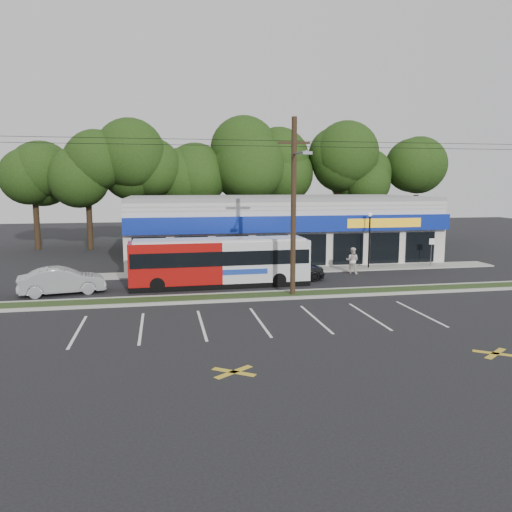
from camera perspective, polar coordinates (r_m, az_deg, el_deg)
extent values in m
plane|color=black|center=(27.21, -1.40, -5.27)|extent=(120.00, 120.00, 0.00)
cube|color=#253214|center=(28.16, -1.73, -4.69)|extent=(40.00, 1.60, 0.12)
cube|color=#9E9E93|center=(27.34, -1.45, -5.06)|extent=(40.00, 0.25, 0.14)
cube|color=#9E9E93|center=(28.98, -2.00, -4.30)|extent=(40.00, 0.25, 0.14)
cube|color=#9E9E93|center=(36.86, 4.00, -1.63)|extent=(32.00, 2.20, 0.10)
cube|color=beige|center=(43.40, 2.32, 3.14)|extent=(25.00, 12.00, 5.00)
cube|color=#102699|center=(37.29, 4.50, 3.67)|extent=(25.00, 0.50, 1.20)
cube|color=black|center=(37.68, 4.39, 0.66)|extent=(24.00, 0.12, 2.40)
cube|color=yellow|center=(39.46, 14.48, 3.68)|extent=(6.00, 0.06, 0.70)
cube|color=gray|center=(43.25, 2.34, 6.64)|extent=(25.00, 12.00, 0.30)
cylinder|color=black|center=(28.10, 4.30, 5.45)|extent=(0.30, 0.30, 10.00)
cube|color=black|center=(28.16, 4.38, 12.78)|extent=(1.80, 0.12, 0.12)
cylinder|color=#59595E|center=(26.96, 5.05, 11.70)|extent=(0.10, 2.40, 0.10)
cube|color=#59595E|center=(25.71, 5.85, 11.64)|extent=(0.50, 0.25, 0.15)
cylinder|color=black|center=(27.55, -1.81, 13.11)|extent=(50.00, 0.02, 0.02)
cylinder|color=black|center=(27.52, -1.81, 12.49)|extent=(50.00, 0.02, 0.02)
cylinder|color=black|center=(38.36, 12.81, 1.51)|extent=(0.12, 0.12, 4.00)
sphere|color=silver|center=(38.18, 12.91, 4.65)|extent=(0.30, 0.30, 0.30)
cylinder|color=#59595E|center=(40.55, 19.37, 0.32)|extent=(0.06, 0.06, 2.20)
cube|color=white|center=(40.40, 19.47, 1.58)|extent=(0.45, 0.04, 0.45)
cylinder|color=black|center=(53.52, -23.43, 3.82)|extent=(0.56, 0.56, 5.72)
sphere|color=black|center=(53.45, -23.78, 9.80)|extent=(6.76, 6.76, 6.76)
cylinder|color=black|center=(52.66, -18.11, 4.03)|extent=(0.56, 0.56, 5.72)
sphere|color=black|center=(52.58, -18.38, 10.11)|extent=(6.76, 6.76, 6.76)
cylinder|color=black|center=(52.25, -12.65, 4.21)|extent=(0.56, 0.56, 5.72)
sphere|color=black|center=(52.18, -12.85, 10.34)|extent=(6.76, 6.76, 6.76)
cylinder|color=black|center=(52.33, -7.16, 4.35)|extent=(0.56, 0.56, 5.72)
sphere|color=black|center=(52.25, -7.27, 10.48)|extent=(6.76, 6.76, 6.76)
cylinder|color=black|center=(52.88, -1.73, 4.45)|extent=(0.56, 0.56, 5.72)
sphere|color=black|center=(52.80, -1.75, 10.51)|extent=(6.76, 6.76, 6.76)
cylinder|color=black|center=(53.89, 3.55, 4.51)|extent=(0.56, 0.56, 5.72)
sphere|color=black|center=(53.82, 3.60, 10.46)|extent=(6.76, 6.76, 6.76)
cylinder|color=black|center=(55.34, 8.58, 4.53)|extent=(0.56, 0.56, 5.72)
sphere|color=black|center=(55.26, 8.71, 10.32)|extent=(6.76, 6.76, 6.76)
cylinder|color=black|center=(57.18, 13.33, 4.52)|extent=(0.56, 0.56, 5.72)
sphere|color=black|center=(57.11, 13.52, 10.12)|extent=(6.76, 6.76, 6.76)
cylinder|color=black|center=(59.40, 17.76, 4.48)|extent=(0.56, 0.56, 5.72)
sphere|color=black|center=(59.33, 18.00, 9.87)|extent=(6.76, 6.76, 6.76)
cube|color=#9A0E0B|center=(30.93, -9.24, -0.72)|extent=(5.59, 2.42, 2.54)
cube|color=silver|center=(31.67, 0.84, -0.41)|extent=(5.59, 2.42, 2.54)
cube|color=black|center=(31.43, -4.11, -3.11)|extent=(11.14, 2.49, 0.32)
cube|color=black|center=(31.13, -4.14, -0.02)|extent=(10.92, 2.59, 0.88)
cube|color=black|center=(32.37, 5.69, 0.03)|extent=(0.10, 1.97, 1.29)
cube|color=#193899|center=(30.34, -1.23, -1.81)|extent=(2.77, 0.09, 0.32)
cube|color=silver|center=(31.00, -4.16, 1.85)|extent=(10.58, 2.29, 0.17)
cylinder|color=black|center=(30.08, -11.20, -3.26)|extent=(0.89, 0.28, 0.89)
cylinder|color=black|center=(32.12, -11.26, -2.53)|extent=(0.89, 0.28, 0.89)
cylinder|color=black|center=(31.05, 2.66, -2.75)|extent=(0.89, 0.28, 0.89)
cylinder|color=black|center=(33.03, 1.75, -2.08)|extent=(0.89, 0.28, 0.89)
imported|color=black|center=(33.24, 3.83, -1.41)|extent=(4.72, 2.00, 1.59)
imported|color=#989A9F|center=(31.05, -21.29, -2.66)|extent=(5.03, 2.61, 1.58)
imported|color=silver|center=(35.91, 4.89, -0.50)|extent=(0.79, 0.68, 1.84)
imported|color=silver|center=(36.13, 10.95, -0.52)|extent=(1.16, 1.10, 1.89)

